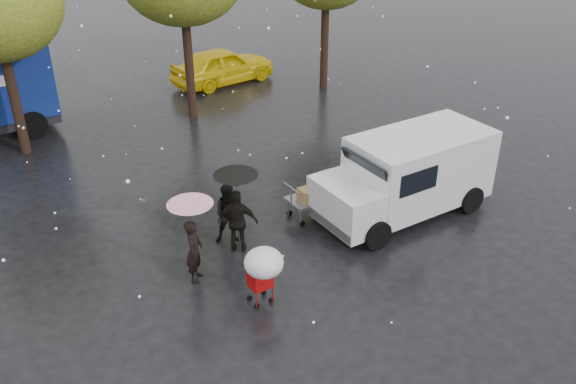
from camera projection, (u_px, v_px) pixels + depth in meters
ground at (274, 271)px, 14.36m from camera, size 90.00×90.00×0.00m
person_pink at (194, 251)px, 13.73m from camera, size 0.64×0.67×1.55m
person_middle at (230, 214)px, 15.09m from camera, size 0.97×0.88×1.61m
person_black at (238, 222)px, 14.71m from camera, size 1.03×0.90×1.66m
umbrella_pink at (191, 210)px, 13.21m from camera, size 1.02×1.02×2.00m
umbrella_black at (236, 181)px, 14.17m from camera, size 1.06×1.06×2.10m
vendor_cart at (318, 191)px, 16.29m from camera, size 1.52×0.80×1.27m
shopping_cart at (263, 265)px, 12.74m from camera, size 0.84×0.84×1.46m
white_van at (408, 174)px, 16.21m from camera, size 4.91×2.18×2.20m
box_ground_near at (336, 220)px, 16.00m from camera, size 0.50×0.43×0.40m
box_ground_far at (323, 208)px, 16.58m from camera, size 0.56×0.50×0.36m
yellow_taxi at (223, 66)px, 25.89m from camera, size 4.64×2.25×1.53m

